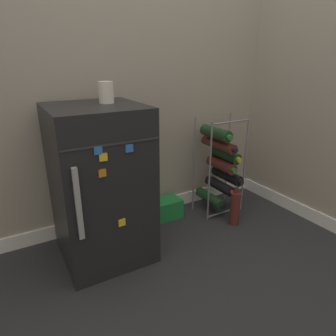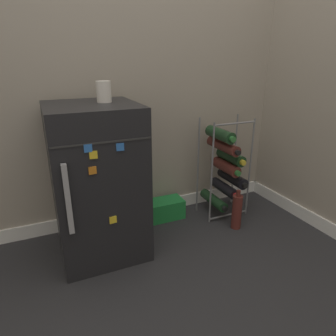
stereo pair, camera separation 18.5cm
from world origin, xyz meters
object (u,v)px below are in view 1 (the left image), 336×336
at_px(soda_box, 162,209).
at_px(mini_fridge, 101,185).
at_px(fridge_top_cup, 106,92).
at_px(wine_rack, 220,165).
at_px(loose_bottle_floor, 235,208).

bearing_deg(soda_box, mini_fridge, -159.78).
relative_size(mini_fridge, fridge_top_cup, 7.91).
xyz_separation_m(wine_rack, loose_bottle_floor, (-0.04, -0.22, -0.23)).
relative_size(mini_fridge, loose_bottle_floor, 3.13).
height_order(wine_rack, fridge_top_cup, fridge_top_cup).
bearing_deg(fridge_top_cup, wine_rack, 3.64).
bearing_deg(soda_box, wine_rack, -12.40).
xyz_separation_m(mini_fridge, loose_bottle_floor, (0.86, -0.14, -0.31)).
xyz_separation_m(wine_rack, fridge_top_cup, (-0.82, -0.05, 0.55)).
bearing_deg(mini_fridge, loose_bottle_floor, -9.14).
height_order(soda_box, loose_bottle_floor, loose_bottle_floor).
xyz_separation_m(soda_box, fridge_top_cup, (-0.40, -0.14, 0.84)).
bearing_deg(fridge_top_cup, soda_box, 19.90).
distance_m(soda_box, loose_bottle_floor, 0.50).
height_order(mini_fridge, wine_rack, mini_fridge).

